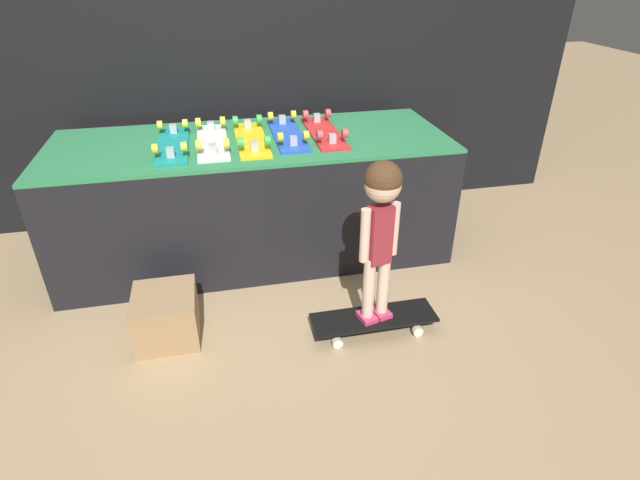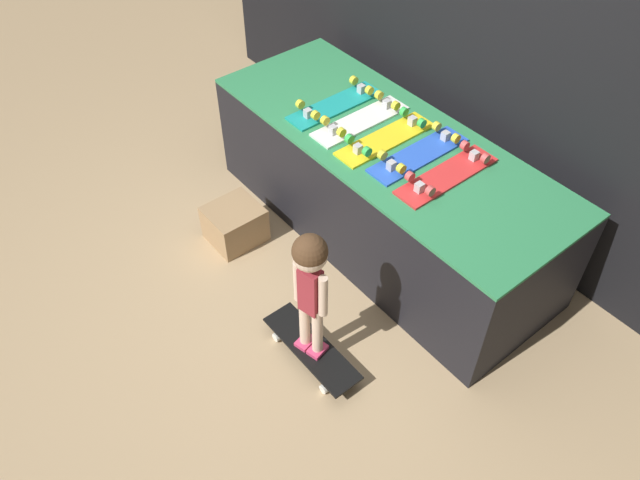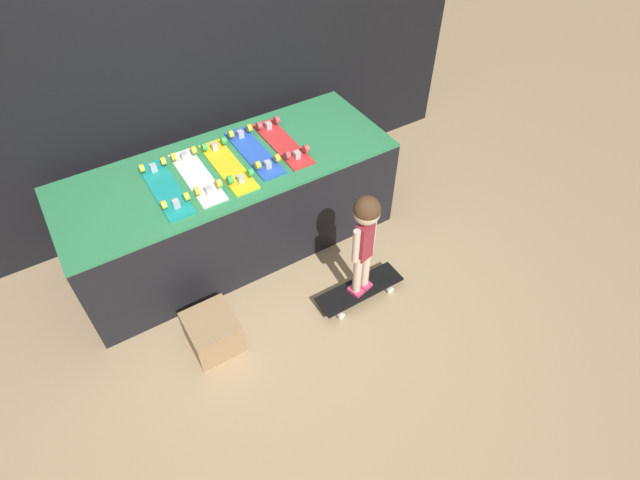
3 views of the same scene
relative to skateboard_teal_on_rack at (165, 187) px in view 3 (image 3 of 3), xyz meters
name	(u,v)px [view 3 (image 3 of 3)]	position (x,y,z in m)	size (l,w,h in m)	color
ground_plane	(274,290)	(0.44, -0.55, -0.76)	(16.00, 16.00, 0.00)	tan
back_wall	(175,46)	(0.44, 0.66, 0.57)	(4.78, 0.10, 2.67)	black
display_rack	(233,206)	(0.44, 0.03, -0.39)	(2.32, 0.87, 0.74)	black
skateboard_teal_on_rack	(165,187)	(0.00, 0.00, 0.00)	(0.18, 0.64, 0.09)	teal
skateboard_white_on_rack	(197,175)	(0.22, 0.01, 0.00)	(0.18, 0.64, 0.09)	white
skateboard_yellow_on_rack	(228,165)	(0.44, 0.00, 0.00)	(0.18, 0.64, 0.09)	yellow
skateboard_blue_on_rack	(254,151)	(0.66, 0.05, 0.00)	(0.18, 0.64, 0.09)	blue
skateboard_red_on_rack	(282,142)	(0.88, 0.04, 0.00)	(0.18, 0.64, 0.09)	red
skateboard_on_floor	(360,290)	(0.93, -0.92, -0.69)	(0.64, 0.19, 0.09)	black
child	(365,229)	(0.93, -0.92, -0.09)	(0.20, 0.17, 0.83)	#E03D6B
storage_box	(213,332)	(-0.09, -0.74, -0.64)	(0.30, 0.33, 0.25)	#A37F56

